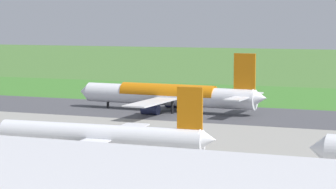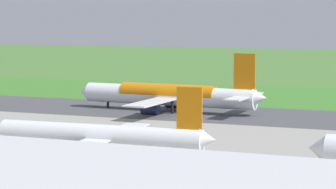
# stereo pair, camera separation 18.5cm
# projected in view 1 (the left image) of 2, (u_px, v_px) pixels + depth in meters

# --- Properties ---
(ground_plane) EXTENTS (800.00, 800.00, 0.00)m
(ground_plane) POSITION_uv_depth(u_px,v_px,m) (221.00, 114.00, 176.70)
(ground_plane) COLOR #477233
(runway_asphalt) EXTENTS (600.00, 32.84, 0.06)m
(runway_asphalt) POSITION_uv_depth(u_px,v_px,m) (221.00, 114.00, 176.69)
(runway_asphalt) COLOR #47474C
(runway_asphalt) RESTS_ON ground
(apron_concrete) EXTENTS (440.00, 110.00, 0.05)m
(apron_concrete) POSITION_uv_depth(u_px,v_px,m) (107.00, 164.00, 115.57)
(apron_concrete) COLOR gray
(apron_concrete) RESTS_ON ground
(grass_verge_foreground) EXTENTS (600.00, 80.00, 0.04)m
(grass_verge_foreground) POSITION_uv_depth(u_px,v_px,m) (256.00, 99.00, 211.36)
(grass_verge_foreground) COLOR #3C782B
(grass_verge_foreground) RESTS_ON ground
(airliner_main) EXTENTS (54.13, 44.27, 15.88)m
(airliner_main) POSITION_uv_depth(u_px,v_px,m) (169.00, 95.00, 181.31)
(airliner_main) COLOR white
(airliner_main) RESTS_ON ground
(airliner_parked_mid) EXTENTS (43.69, 35.71, 12.76)m
(airliner_parked_mid) POSITION_uv_depth(u_px,v_px,m) (100.00, 135.00, 123.35)
(airliner_parked_mid) COLOR white
(airliner_parked_mid) RESTS_ON ground
(no_stopping_sign) EXTENTS (0.60, 0.10, 2.81)m
(no_stopping_sign) POSITION_uv_depth(u_px,v_px,m) (180.00, 91.00, 218.47)
(no_stopping_sign) COLOR slate
(no_stopping_sign) RESTS_ON ground
(traffic_cone_orange) EXTENTS (0.40, 0.40, 0.55)m
(traffic_cone_orange) POSITION_uv_depth(u_px,v_px,m) (155.00, 95.00, 220.09)
(traffic_cone_orange) COLOR orange
(traffic_cone_orange) RESTS_ON ground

